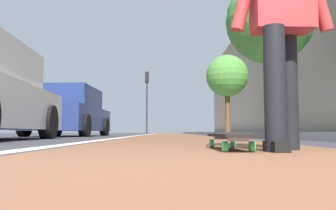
# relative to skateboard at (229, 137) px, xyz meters

# --- Properties ---
(ground_plane) EXTENTS (80.00, 80.00, 0.00)m
(ground_plane) POSITION_rel_skateboard_xyz_m (8.49, 0.23, -0.09)
(ground_plane) COLOR #38383D
(bike_lane_paint) EXTENTS (56.00, 2.17, 0.00)m
(bike_lane_paint) POSITION_rel_skateboard_xyz_m (22.49, 0.23, -0.09)
(bike_lane_paint) COLOR brown
(bike_lane_paint) RESTS_ON ground
(lane_stripe_white) EXTENTS (52.00, 0.16, 0.01)m
(lane_stripe_white) POSITION_rel_skateboard_xyz_m (18.49, 1.47, -0.09)
(lane_stripe_white) COLOR silver
(lane_stripe_white) RESTS_ON ground
(sidewalk_curb) EXTENTS (52.00, 3.20, 0.13)m
(sidewalk_curb) POSITION_rel_skateboard_xyz_m (16.49, -3.34, -0.03)
(sidewalk_curb) COLOR #9E9B93
(sidewalk_curb) RESTS_ON ground
(building_facade) EXTENTS (40.00, 1.20, 8.23)m
(building_facade) POSITION_rel_skateboard_xyz_m (20.49, -6.02, 4.02)
(building_facade) COLOR gray
(building_facade) RESTS_ON ground
(skateboard) EXTENTS (0.84, 0.21, 0.11)m
(skateboard) POSITION_rel_skateboard_xyz_m (0.00, 0.00, 0.00)
(skateboard) COLOR green
(skateboard) RESTS_ON ground
(skater_person) EXTENTS (0.46, 0.72, 1.64)m
(skater_person) POSITION_rel_skateboard_xyz_m (-0.15, -0.35, 0.84)
(skater_person) COLOR black
(skater_person) RESTS_ON ground
(parked_car_mid) EXTENTS (4.19, 1.97, 1.47)m
(parked_car_mid) POSITION_rel_skateboard_xyz_m (8.27, 3.41, 0.60)
(parked_car_mid) COLOR navy
(parked_car_mid) RESTS_ON ground
(traffic_light) EXTENTS (0.33, 0.28, 4.58)m
(traffic_light) POSITION_rel_skateboard_xyz_m (23.57, 1.87, 3.05)
(traffic_light) COLOR #2D2D2D
(traffic_light) RESTS_ON ground
(street_tree_mid) EXTENTS (2.86, 2.86, 5.22)m
(street_tree_mid) POSITION_rel_skateboard_xyz_m (8.81, -2.94, 3.67)
(street_tree_mid) COLOR brown
(street_tree_mid) RESTS_ON ground
(street_tree_far) EXTENTS (2.33, 2.33, 4.40)m
(street_tree_far) POSITION_rel_skateboard_xyz_m (16.95, -2.94, 3.11)
(street_tree_far) COLOR brown
(street_tree_far) RESTS_ON ground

